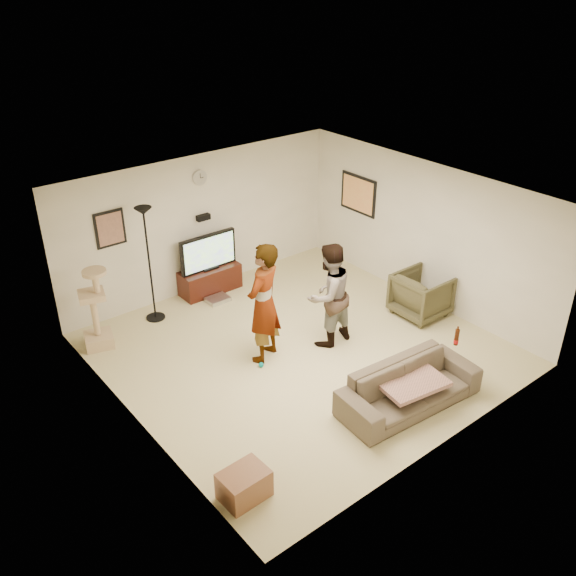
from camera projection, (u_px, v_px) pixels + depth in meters
floor at (300, 350)px, 9.67m from camera, size 5.50×5.50×0.02m
ceiling at (302, 198)px, 8.47m from camera, size 5.50×5.50×0.02m
wall_back at (202, 223)px, 10.95m from camera, size 5.50×0.04×2.50m
wall_front at (452, 364)px, 7.18m from camera, size 5.50×0.04×2.50m
wall_left at (129, 344)px, 7.55m from camera, size 0.04×5.50×2.50m
wall_right at (424, 233)px, 10.58m from camera, size 0.04×5.50×2.50m
wall_clock at (200, 178)px, 10.53m from camera, size 0.26×0.04×0.26m
wall_speaker at (203, 217)px, 10.85m from camera, size 0.25×0.10×0.10m
picture_back at (110, 229)px, 9.84m from camera, size 0.42×0.03×0.52m
picture_right at (358, 194)px, 11.55m from camera, size 0.03×0.78×0.62m
tv_stand at (210, 280)px, 11.24m from camera, size 1.12×0.45×0.47m
console_box at (218, 299)px, 11.00m from camera, size 0.40×0.30×0.07m
tv at (208, 252)px, 10.97m from camera, size 1.10×0.08×0.65m
tv_screen at (210, 253)px, 10.94m from camera, size 1.01×0.01×0.57m
floor_lamp at (150, 265)px, 10.03m from camera, size 0.32×0.32×2.00m
cat_tree at (94, 309)px, 9.46m from camera, size 0.53×0.53×1.33m
person_left at (264, 303)px, 9.04m from camera, size 0.82×0.70×1.90m
person_right at (329, 295)px, 9.47m from camera, size 0.85×0.68×1.69m
sofa at (409, 387)px, 8.35m from camera, size 2.09×0.97×0.59m
throw_blanket at (410, 381)px, 8.30m from camera, size 1.00×0.83×0.06m
beer_bottle at (457, 337)px, 8.66m from camera, size 0.06×0.06×0.25m
armchair at (421, 295)px, 10.44m from camera, size 0.85×0.82×0.76m
side_table at (244, 485)px, 6.96m from camera, size 0.55×0.42×0.36m
toy_ball at (261, 365)px, 9.24m from camera, size 0.08×0.08×0.08m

